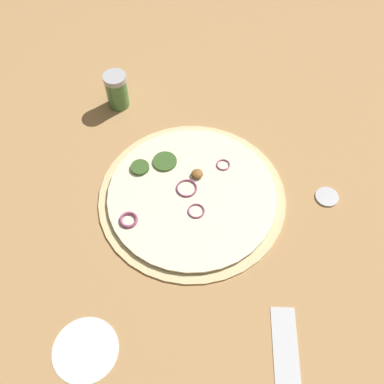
# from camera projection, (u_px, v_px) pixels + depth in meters

# --- Properties ---
(ground_plane) EXTENTS (3.00, 3.00, 0.00)m
(ground_plane) POSITION_uv_depth(u_px,v_px,m) (192.00, 197.00, 0.85)
(ground_plane) COLOR tan
(pizza) EXTENTS (0.35, 0.35, 0.02)m
(pizza) POSITION_uv_depth(u_px,v_px,m) (191.00, 195.00, 0.85)
(pizza) COLOR beige
(pizza) RESTS_ON ground_plane
(spice_jar) EXTENTS (0.05, 0.05, 0.08)m
(spice_jar) POSITION_uv_depth(u_px,v_px,m) (117.00, 90.00, 0.95)
(spice_jar) COLOR #4C7F42
(spice_jar) RESTS_ON ground_plane
(loose_cap) EXTENTS (0.04, 0.04, 0.01)m
(loose_cap) POSITION_uv_depth(u_px,v_px,m) (327.00, 196.00, 0.85)
(loose_cap) COLOR #B2B2B7
(loose_cap) RESTS_ON ground_plane
(flour_patch) EXTENTS (0.10, 0.10, 0.00)m
(flour_patch) POSITION_uv_depth(u_px,v_px,m) (85.00, 350.00, 0.70)
(flour_patch) COLOR white
(flour_patch) RESTS_ON ground_plane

